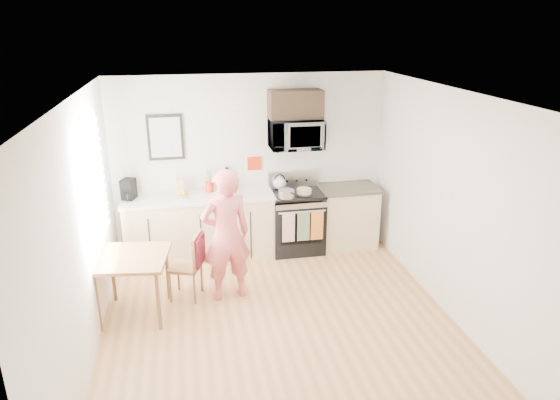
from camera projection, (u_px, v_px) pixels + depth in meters
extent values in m
plane|color=#A77140|center=(281.00, 326.00, 5.70)|extent=(4.60, 4.60, 0.00)
cube|color=silver|center=(251.00, 163.00, 7.38)|extent=(4.00, 0.04, 2.60)
cube|color=silver|center=(352.00, 356.00, 3.13)|extent=(4.00, 0.04, 2.60)
cube|color=silver|center=(81.00, 236.00, 4.89)|extent=(0.04, 4.60, 2.60)
cube|color=silver|center=(455.00, 208.00, 5.62)|extent=(0.04, 4.60, 2.60)
cube|color=silver|center=(281.00, 96.00, 4.82)|extent=(4.00, 4.60, 0.04)
cube|color=silver|center=(93.00, 186.00, 5.55)|extent=(0.02, 1.40, 1.50)
cube|color=white|center=(94.00, 186.00, 5.55)|extent=(0.01, 1.30, 1.40)
cube|color=#DCBA8D|center=(200.00, 228.00, 7.25)|extent=(2.10, 0.60, 0.90)
cube|color=#F2E4D0|center=(198.00, 198.00, 7.09)|extent=(2.14, 0.64, 0.04)
cube|color=#DCBA8D|center=(347.00, 217.00, 7.65)|extent=(0.84, 0.60, 0.90)
cube|color=black|center=(348.00, 188.00, 7.49)|extent=(0.88, 0.64, 0.04)
cube|color=black|center=(296.00, 225.00, 7.50)|extent=(0.76, 0.65, 0.77)
cube|color=black|center=(301.00, 230.00, 7.19)|extent=(0.61, 0.02, 0.45)
cube|color=#ADADB2|center=(302.00, 208.00, 7.08)|extent=(0.74, 0.02, 0.14)
cylinder|color=#ADADB2|center=(302.00, 212.00, 7.05)|extent=(0.68, 0.02, 0.02)
cube|color=black|center=(297.00, 193.00, 7.33)|extent=(0.76, 0.65, 0.04)
cube|color=#ADADB2|center=(293.00, 179.00, 7.54)|extent=(0.76, 0.08, 0.24)
cube|color=silver|center=(288.00, 228.00, 7.08)|extent=(0.18, 0.02, 0.44)
cube|color=#576D48|center=(304.00, 226.00, 7.12)|extent=(0.18, 0.02, 0.44)
cube|color=#B54E1B|center=(317.00, 225.00, 7.16)|extent=(0.18, 0.02, 0.44)
imported|color=#ADADB2|center=(296.00, 134.00, 7.13)|extent=(0.76, 0.51, 0.42)
cube|color=black|center=(295.00, 104.00, 7.03)|extent=(0.76, 0.35, 0.40)
cube|color=black|center=(166.00, 137.00, 6.99)|extent=(0.50, 0.03, 0.65)
cube|color=#A3A79E|center=(166.00, 138.00, 6.97)|extent=(0.42, 0.01, 0.56)
cube|color=#B5260F|center=(254.00, 163.00, 7.37)|extent=(0.20, 0.02, 0.20)
imported|color=#D2393A|center=(226.00, 235.00, 6.04)|extent=(0.68, 0.51, 1.68)
cube|color=brown|center=(131.00, 258.00, 5.69)|extent=(0.81, 0.81, 0.04)
cylinder|color=brown|center=(97.00, 303.00, 5.49)|extent=(0.04, 0.04, 0.71)
cylinder|color=brown|center=(158.00, 301.00, 5.53)|extent=(0.04, 0.04, 0.71)
cylinder|color=brown|center=(113.00, 274.00, 6.11)|extent=(0.04, 0.04, 0.71)
cylinder|color=brown|center=(167.00, 273.00, 6.15)|extent=(0.04, 0.04, 0.71)
cube|color=brown|center=(185.00, 267.00, 6.17)|extent=(0.46, 0.46, 0.04)
cube|color=brown|center=(198.00, 251.00, 6.07)|extent=(0.15, 0.36, 0.44)
cube|color=#560E1A|center=(199.00, 250.00, 6.07)|extent=(0.16, 0.33, 0.36)
cylinder|color=brown|center=(170.00, 288.00, 6.12)|extent=(0.03, 0.03, 0.40)
cylinder|color=brown|center=(195.00, 289.00, 6.08)|extent=(0.03, 0.03, 0.40)
cylinder|color=brown|center=(178.00, 276.00, 6.41)|extent=(0.03, 0.03, 0.40)
cylinder|color=brown|center=(202.00, 277.00, 6.37)|extent=(0.03, 0.03, 0.40)
cube|color=brown|center=(227.00, 182.00, 7.32)|extent=(0.12, 0.16, 0.23)
cylinder|color=#B5260F|center=(209.00, 187.00, 7.25)|extent=(0.12, 0.12, 0.15)
imported|color=silver|center=(182.00, 195.00, 7.06)|extent=(0.26, 0.26, 0.05)
cube|color=tan|center=(180.00, 187.00, 7.10)|extent=(0.10, 0.10, 0.25)
cube|color=black|center=(129.00, 189.00, 6.93)|extent=(0.22, 0.24, 0.29)
cylinder|color=black|center=(129.00, 196.00, 6.87)|extent=(0.11, 0.11, 0.11)
cube|color=tan|center=(226.00, 194.00, 7.02)|extent=(0.29, 0.22, 0.10)
cylinder|color=black|center=(304.00, 194.00, 7.21)|extent=(0.26, 0.26, 0.01)
cylinder|color=#DBBB70|center=(304.00, 191.00, 7.19)|extent=(0.21, 0.21, 0.07)
sphere|color=silver|center=(280.00, 183.00, 7.40)|extent=(0.18, 0.18, 0.18)
cone|color=silver|center=(280.00, 177.00, 7.37)|extent=(0.06, 0.06, 0.06)
torus|color=black|center=(280.00, 179.00, 7.38)|extent=(0.16, 0.02, 0.16)
cylinder|color=#ADADB2|center=(286.00, 194.00, 7.06)|extent=(0.22, 0.22, 0.11)
cylinder|color=black|center=(293.00, 194.00, 6.91)|extent=(0.10, 0.19, 0.02)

